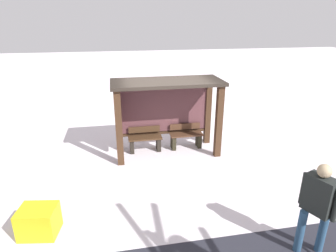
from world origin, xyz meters
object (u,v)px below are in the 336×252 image
at_px(bench_center_inside, 186,137).
at_px(person_walking, 318,202).
at_px(bench_left_inside, 145,141).
at_px(grit_bin, 39,221).
at_px(bus_shelter, 163,103).

distance_m(bench_center_inside, person_walking, 4.90).
relative_size(bench_left_inside, person_walking, 0.59).
relative_size(bench_center_inside, grit_bin, 1.49).
distance_m(bench_center_inside, grit_bin, 5.04).
height_order(bench_center_inside, grit_bin, bench_center_inside).
bearing_deg(grit_bin, bus_shelter, 47.24).
relative_size(bus_shelter, bench_center_inside, 3.10).
height_order(bench_left_inside, grit_bin, bench_left_inside).
height_order(bench_center_inside, person_walking, person_walking).
bearing_deg(bench_center_inside, grit_bin, -138.44).
bearing_deg(grit_bin, bench_left_inside, 53.85).
distance_m(bus_shelter, bench_left_inside, 1.36).
xyz_separation_m(bus_shelter, grit_bin, (-3.02, -3.27, -1.28)).
height_order(person_walking, grit_bin, person_walking).
bearing_deg(bench_left_inside, person_walking, -62.85).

